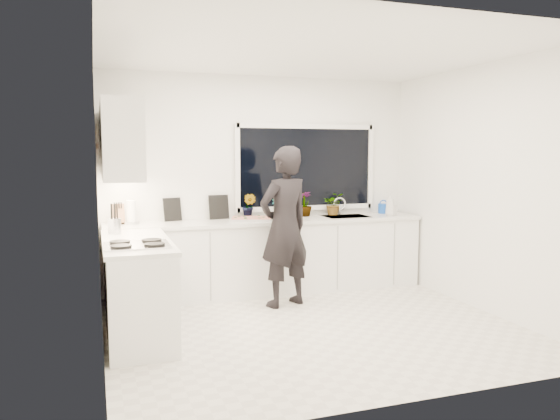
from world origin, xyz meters
name	(u,v)px	position (x,y,z in m)	size (l,w,h in m)	color
floor	(313,328)	(0.00, 0.00, -0.01)	(4.00, 3.50, 0.02)	beige
wall_back	(262,183)	(0.00, 1.76, 1.35)	(4.00, 0.02, 2.70)	white
wall_left	(97,199)	(-2.01, 0.00, 1.35)	(0.02, 3.50, 2.70)	white
wall_right	(484,189)	(2.01, 0.00, 1.35)	(0.02, 3.50, 2.70)	white
ceiling	(315,50)	(0.00, 0.00, 2.71)	(4.00, 3.50, 0.02)	white
window	(306,167)	(0.60, 1.73, 1.55)	(1.80, 0.02, 1.00)	black
base_cabinets_back	(269,258)	(0.00, 1.45, 0.44)	(3.92, 0.58, 0.88)	white
base_cabinets_left	(138,289)	(-1.67, 0.35, 0.44)	(0.58, 1.60, 0.88)	white
countertop_back	(269,221)	(0.00, 1.44, 0.90)	(3.94, 0.62, 0.04)	silver
countertop_left	(136,242)	(-1.67, 0.35, 0.90)	(0.62, 1.60, 0.04)	silver
upper_cabinets	(118,142)	(-1.79, 0.70, 1.85)	(0.34, 2.10, 0.70)	white
sink	(346,220)	(1.05, 1.45, 0.87)	(0.58, 0.42, 0.14)	silver
faucet	(340,206)	(1.05, 1.65, 1.03)	(0.03, 0.03, 0.22)	silver
stovetop	(137,244)	(-1.69, 0.00, 0.94)	(0.56, 0.48, 0.03)	black
person	(284,227)	(-0.01, 0.84, 0.91)	(0.66, 0.43, 1.82)	black
pizza_tray	(251,219)	(-0.23, 1.42, 0.94)	(0.51, 0.38, 0.03)	#B7B7BB
pizza	(251,218)	(-0.23, 1.42, 0.95)	(0.47, 0.34, 0.01)	#D0431B
watering_can	(383,208)	(1.69, 1.61, 0.98)	(0.14, 0.14, 0.13)	blue
paper_towel_roll	(131,213)	(-1.64, 1.55, 1.05)	(0.11, 0.11, 0.26)	white
knife_block	(118,215)	(-1.78, 1.59, 1.03)	(0.13, 0.10, 0.22)	#A1754B
utensil_crock	(115,226)	(-1.85, 0.80, 1.00)	(0.13, 0.13, 0.16)	#B1B1B5
picture_frame_large	(172,209)	(-1.15, 1.69, 1.06)	(0.22, 0.02, 0.28)	black
picture_frame_small	(219,207)	(-0.58, 1.69, 1.07)	(0.25, 0.02, 0.30)	black
herb_plants	(306,205)	(0.55, 1.61, 1.07)	(1.43, 0.30, 0.32)	#26662D
soap_bottles	(391,205)	(1.62, 1.30, 1.06)	(0.17, 0.15, 0.31)	#D8BF66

